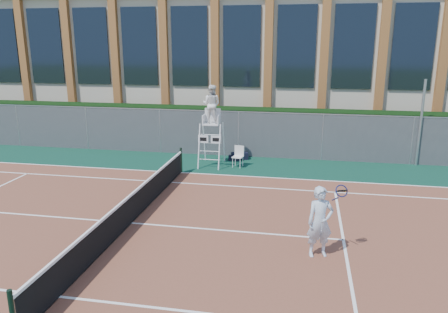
% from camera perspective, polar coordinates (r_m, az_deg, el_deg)
% --- Properties ---
extents(ground, '(120.00, 120.00, 0.00)m').
position_cam_1_polar(ground, '(14.02, -12.02, -8.61)').
color(ground, '#233814').
extents(apron, '(36.00, 20.00, 0.01)m').
position_cam_1_polar(apron, '(14.87, -10.55, -7.12)').
color(apron, '#0B3428').
rests_on(apron, ground).
extents(tennis_court, '(23.77, 10.97, 0.02)m').
position_cam_1_polar(tennis_court, '(14.02, -12.03, -8.54)').
color(tennis_court, brown).
rests_on(tennis_court, apron).
extents(tennis_net, '(0.10, 11.30, 1.10)m').
position_cam_1_polar(tennis_net, '(13.82, -12.14, -6.57)').
color(tennis_net, black).
rests_on(tennis_net, ground).
extents(fence, '(40.00, 0.06, 2.20)m').
position_cam_1_polar(fence, '(21.71, -3.32, 3.10)').
color(fence, '#595E60').
rests_on(fence, ground).
extents(hedge, '(40.00, 1.40, 2.20)m').
position_cam_1_polar(hedge, '(22.85, -2.59, 3.70)').
color(hedge, black).
rests_on(hedge, ground).
extents(building, '(45.00, 10.60, 8.22)m').
position_cam_1_polar(building, '(30.24, 0.86, 12.25)').
color(building, beige).
rests_on(building, ground).
extents(steel_pole, '(0.12, 0.12, 3.91)m').
position_cam_1_polar(steel_pole, '(21.43, 24.30, 3.98)').
color(steel_pole, '#9EA0A5').
rests_on(steel_pole, ground).
extents(umpire_chair, '(1.03, 1.58, 3.69)m').
position_cam_1_polar(umpire_chair, '(19.52, -1.63, 6.56)').
color(umpire_chair, white).
rests_on(umpire_chair, ground).
extents(plastic_chair, '(0.52, 0.52, 0.95)m').
position_cam_1_polar(plastic_chair, '(19.64, 1.90, 0.27)').
color(plastic_chair, silver).
rests_on(plastic_chair, apron).
extents(sports_bag_near, '(0.84, 0.54, 0.34)m').
position_cam_1_polar(sports_bag_near, '(20.91, 2.06, 0.07)').
color(sports_bag_near, black).
rests_on(sports_bag_near, apron).
extents(sports_bag_far, '(0.62, 0.33, 0.24)m').
position_cam_1_polar(sports_bag_far, '(20.78, 1.42, -0.17)').
color(sports_bag_far, black).
rests_on(sports_bag_far, apron).
extents(tennis_player, '(1.09, 0.79, 1.89)m').
position_cam_1_polar(tennis_player, '(11.67, 12.44, -8.33)').
color(tennis_player, silver).
rests_on(tennis_player, tennis_court).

